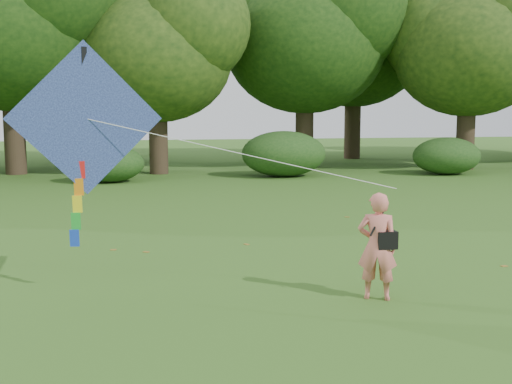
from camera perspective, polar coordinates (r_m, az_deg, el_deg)
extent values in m
plane|color=#265114|center=(8.80, 10.74, -11.21)|extent=(100.00, 100.00, 0.00)
imported|color=#E2766A|center=(9.58, 10.74, -4.74)|extent=(0.68, 0.58, 1.59)
cube|color=black|center=(9.58, 11.49, -4.18)|extent=(0.30, 0.20, 0.26)
cylinder|color=black|center=(9.47, 10.88, -2.41)|extent=(0.33, 0.14, 0.47)
cube|color=#235D97|center=(9.89, -14.94, 6.33)|extent=(2.26, 0.37, 2.28)
cube|color=black|center=(9.92, -14.93, 6.33)|extent=(0.12, 0.23, 2.09)
cylinder|color=white|center=(9.40, -1.53, 3.47)|extent=(4.42, 1.24, 1.02)
cube|color=red|center=(9.96, -15.36, 1.93)|extent=(0.14, 0.06, 0.26)
cube|color=orange|center=(9.99, -15.48, 0.44)|extent=(0.14, 0.06, 0.26)
cube|color=yellow|center=(10.02, -15.60, -1.04)|extent=(0.14, 0.06, 0.26)
cube|color=green|center=(10.07, -15.72, -2.51)|extent=(0.14, 0.06, 0.26)
cube|color=blue|center=(10.12, -15.83, -3.96)|extent=(0.14, 0.06, 0.26)
cylinder|color=#3A2D1E|center=(29.15, -20.68, 5.27)|extent=(0.88, 0.88, 3.85)
ellipsoid|color=#1E3F11|center=(29.32, -21.06, 13.34)|extent=(8.00, 8.00, 6.80)
cylinder|color=#3A2D1E|center=(27.78, -8.67, 4.85)|extent=(0.80, 0.80, 3.15)
ellipsoid|color=#1E3F11|center=(27.84, -8.81, 11.73)|extent=(6.40, 6.40, 5.44)
cylinder|color=#3A2D1E|center=(30.84, 4.33, 5.66)|extent=(0.86, 0.86, 3.67)
ellipsoid|color=#1E3F11|center=(30.97, 4.40, 12.94)|extent=(7.60, 7.60, 6.46)
cylinder|color=#3A2D1E|center=(31.18, 18.13, 5.10)|extent=(0.83, 0.83, 3.43)
ellipsoid|color=#1E3F11|center=(31.26, 18.41, 11.68)|extent=(6.80, 6.80, 5.78)
cylinder|color=#3A2D1E|center=(35.30, -14.08, 5.54)|extent=(0.84, 0.84, 3.50)
ellipsoid|color=#1E3F11|center=(35.38, -14.28, 11.50)|extent=(7.00, 7.00, 5.95)
cylinder|color=#3A2D1E|center=(36.33, 8.57, 6.14)|extent=(0.90, 0.90, 4.02)
ellipsoid|color=#1E3F11|center=(36.48, 8.70, 12.68)|extent=(7.80, 7.80, 6.63)
ellipsoid|color=#264919|center=(24.93, -12.95, 2.47)|extent=(2.66, 2.09, 1.42)
ellipsoid|color=#264919|center=(26.42, 2.47, 3.42)|extent=(3.50, 2.75, 1.88)
ellipsoid|color=#264919|center=(28.43, 16.58, 3.10)|extent=(2.94, 2.31, 1.58)
cube|color=olive|center=(12.78, -9.74, -5.27)|extent=(0.14, 0.13, 0.01)
cube|color=olive|center=(13.10, -12.56, -5.03)|extent=(0.13, 0.09, 0.01)
cube|color=olive|center=(16.75, 8.09, -2.21)|extent=(0.14, 0.13, 0.01)
cube|color=olive|center=(11.49, 11.19, -6.75)|extent=(0.14, 0.14, 0.01)
cube|color=olive|center=(13.29, -0.85, -4.67)|extent=(0.13, 0.14, 0.01)
cube|color=olive|center=(12.32, 21.19, -6.16)|extent=(0.13, 0.10, 0.01)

